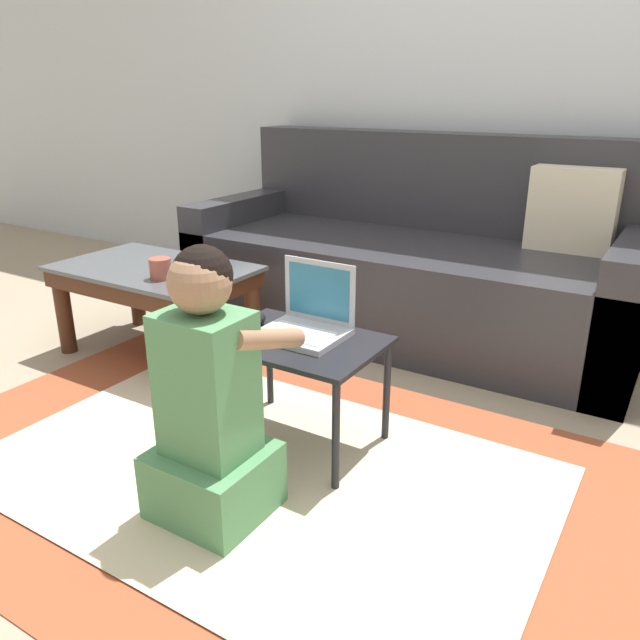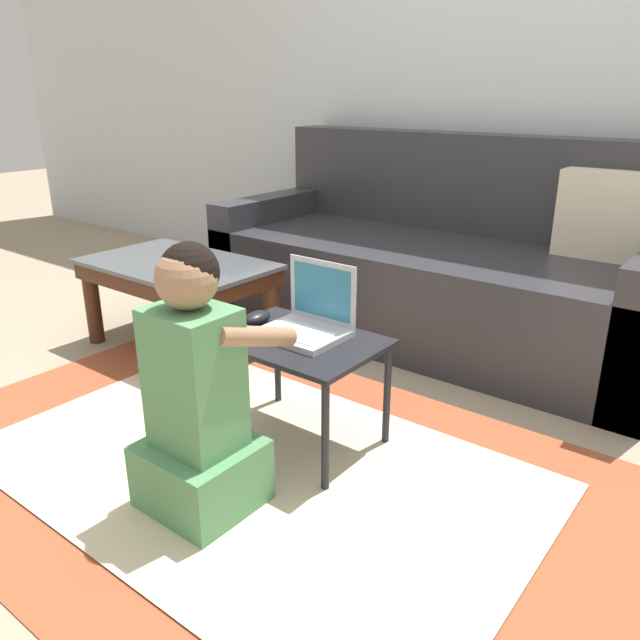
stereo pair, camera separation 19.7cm
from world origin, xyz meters
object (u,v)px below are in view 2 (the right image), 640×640
object	(u,v)px
laptop_desk	(298,352)
coffee_table	(178,277)
laptop	(307,323)
cup_on_table	(180,264)
couch	(441,269)
computer_mouse	(257,318)
person_seated	(198,398)

from	to	relation	value
laptop_desk	coffee_table	bearing A→B (deg)	161.99
coffee_table	laptop	world-z (taller)	laptop
laptop_desk	cup_on_table	distance (m)	0.82
couch	laptop	size ratio (longest dim) A/B	7.91
coffee_table	computer_mouse	world-z (taller)	computer_mouse
coffee_table	laptop	bearing A→B (deg)	-15.41
laptop	computer_mouse	distance (m)	0.20
couch	coffee_table	size ratio (longest dim) A/B	2.50
couch	laptop_desk	bearing A→B (deg)	-84.10
laptop_desk	cup_on_table	size ratio (longest dim) A/B	6.03
coffee_table	laptop_desk	world-z (taller)	coffee_table
laptop	person_seated	xyz separation A→B (m)	(0.00, -0.47, -0.08)
coffee_table	computer_mouse	distance (m)	0.82
cup_on_table	couch	bearing A→B (deg)	57.09
couch	laptop	bearing A→B (deg)	-83.86
coffee_table	laptop	size ratio (longest dim) A/B	3.16
laptop	laptop_desk	bearing A→B (deg)	-90.27
couch	person_seated	xyz separation A→B (m)	(0.13, -1.65, 0.03)
couch	person_seated	size ratio (longest dim) A/B	2.74
person_seated	laptop	bearing A→B (deg)	90.34
laptop	computer_mouse	xyz separation A→B (m)	(-0.19, -0.03, -0.02)
coffee_table	laptop	distance (m)	1.00
computer_mouse	coffee_table	bearing A→B (deg)	159.06
laptop_desk	cup_on_table	xyz separation A→B (m)	(-0.79, 0.20, 0.12)
couch	laptop_desk	xyz separation A→B (m)	(0.13, -1.22, 0.02)
coffee_table	computer_mouse	xyz separation A→B (m)	(0.76, -0.29, 0.07)
laptop	cup_on_table	world-z (taller)	laptop
laptop_desk	laptop	bearing A→B (deg)	89.73
couch	person_seated	world-z (taller)	couch
cup_on_table	person_seated	bearing A→B (deg)	-38.01
couch	cup_on_table	world-z (taller)	couch
coffee_table	laptop_desk	bearing A→B (deg)	-18.01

